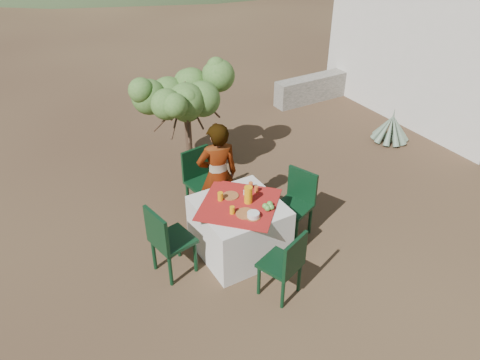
# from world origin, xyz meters

# --- Properties ---
(ground) EXTENTS (160.00, 160.00, 0.00)m
(ground) POSITION_xyz_m (0.00, 0.00, 0.00)
(ground) COLOR #332117
(ground) RESTS_ON ground
(table) EXTENTS (1.30, 1.30, 0.76)m
(table) POSITION_xyz_m (-0.71, -0.11, 0.38)
(table) COLOR beige
(table) RESTS_ON ground
(chair_far) EXTENTS (0.50, 0.50, 0.96)m
(chair_far) POSITION_xyz_m (-0.71, 1.00, 0.53)
(chair_far) COLOR black
(chair_far) RESTS_ON ground
(chair_near) EXTENTS (0.54, 0.54, 0.91)m
(chair_near) POSITION_xyz_m (-0.65, -1.07, 0.51)
(chair_near) COLOR black
(chair_near) RESTS_ON ground
(chair_left) EXTENTS (0.53, 0.53, 0.99)m
(chair_left) POSITION_xyz_m (-1.67, -0.04, 0.55)
(chair_left) COLOR black
(chair_left) RESTS_ON ground
(chair_right) EXTENTS (0.57, 0.57, 0.95)m
(chair_right) POSITION_xyz_m (0.17, -0.16, 0.53)
(chair_right) COLOR black
(chair_right) RESTS_ON ground
(person) EXTENTS (0.63, 0.48, 1.57)m
(person) POSITION_xyz_m (-0.64, 0.58, 0.78)
(person) COLOR #8C6651
(person) RESTS_ON ground
(shrub_tree) EXTENTS (1.41, 1.38, 1.66)m
(shrub_tree) POSITION_xyz_m (-0.40, 1.99, 1.31)
(shrub_tree) COLOR #473023
(shrub_tree) RESTS_ON ground
(agave) EXTENTS (0.71, 0.69, 0.74)m
(agave) POSITION_xyz_m (3.31, 1.14, 0.25)
(agave) COLOR slate
(agave) RESTS_ON ground
(guesthouse) EXTENTS (3.20, 4.20, 3.00)m
(guesthouse) POSITION_xyz_m (5.60, 1.80, 1.50)
(guesthouse) COLOR beige
(guesthouse) RESTS_ON ground
(stone_wall) EXTENTS (2.60, 0.35, 0.55)m
(stone_wall) POSITION_xyz_m (3.60, 3.40, 0.28)
(stone_wall) COLOR gray
(stone_wall) RESTS_ON ground
(plate_far) EXTENTS (0.21, 0.21, 0.01)m
(plate_far) POSITION_xyz_m (-0.71, 0.09, 0.77)
(plate_far) COLOR brown
(plate_far) RESTS_ON table
(plate_near) EXTENTS (0.24, 0.24, 0.01)m
(plate_near) POSITION_xyz_m (-0.74, -0.33, 0.77)
(plate_near) COLOR brown
(plate_near) RESTS_ON table
(glass_far) EXTENTS (0.07, 0.07, 0.11)m
(glass_far) POSITION_xyz_m (-0.87, 0.08, 0.82)
(glass_far) COLOR orange
(glass_far) RESTS_ON table
(glass_near) EXTENTS (0.06, 0.06, 0.10)m
(glass_near) POSITION_xyz_m (-0.88, -0.24, 0.81)
(glass_near) COLOR orange
(glass_near) RESTS_ON table
(juice_pitcher) EXTENTS (0.10, 0.10, 0.23)m
(juice_pitcher) POSITION_xyz_m (-0.59, -0.14, 0.88)
(juice_pitcher) COLOR orange
(juice_pitcher) RESTS_ON table
(bowl_plate) EXTENTS (0.18, 0.18, 0.01)m
(bowl_plate) POSITION_xyz_m (-0.70, -0.44, 0.77)
(bowl_plate) COLOR brown
(bowl_plate) RESTS_ON table
(white_bowl) EXTENTS (0.15, 0.15, 0.06)m
(white_bowl) POSITION_xyz_m (-0.70, -0.44, 0.80)
(white_bowl) COLOR silver
(white_bowl) RESTS_ON bowl_plate
(jar_left) EXTENTS (0.05, 0.05, 0.08)m
(jar_left) POSITION_xyz_m (-0.38, 0.01, 0.80)
(jar_left) COLOR #C65A23
(jar_left) RESTS_ON table
(jar_right) EXTENTS (0.06, 0.06, 0.09)m
(jar_right) POSITION_xyz_m (-0.40, 0.12, 0.81)
(jar_right) COLOR #C65A23
(jar_right) RESTS_ON table
(napkin_holder) EXTENTS (0.06, 0.04, 0.08)m
(napkin_holder) POSITION_xyz_m (-0.53, 0.01, 0.80)
(napkin_holder) COLOR silver
(napkin_holder) RESTS_ON table
(fruit_cluster) EXTENTS (0.15, 0.14, 0.07)m
(fruit_cluster) POSITION_xyz_m (-0.44, -0.38, 0.80)
(fruit_cluster) COLOR #529B38
(fruit_cluster) RESTS_ON table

